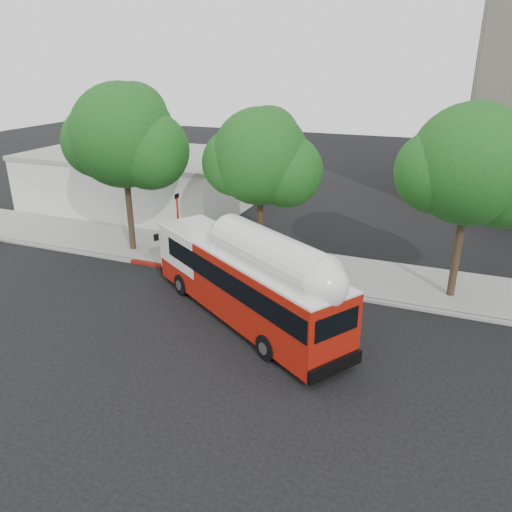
{
  "coord_description": "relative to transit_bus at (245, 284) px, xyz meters",
  "views": [
    {
      "loc": [
        8.25,
        -17.95,
        10.79
      ],
      "look_at": [
        -0.04,
        3.0,
        1.87
      ],
      "focal_mm": 35.0,
      "sensor_mm": 36.0,
      "label": 1
    }
  ],
  "objects": [
    {
      "name": "red_curb_segment",
      "position": [
        -3.56,
        3.72,
        -1.63
      ],
      "size": [
        10.0,
        0.32,
        0.16
      ],
      "primitive_type": "cube",
      "color": "maroon",
      "rests_on": "ground"
    },
    {
      "name": "curb_strip",
      "position": [
        -0.56,
        3.72,
        -1.63
      ],
      "size": [
        60.0,
        0.3,
        0.15
      ],
      "primitive_type": "cube",
      "color": "gray",
      "rests_on": "ground"
    },
    {
      "name": "street_tree_left",
      "position": [
        -9.09,
        5.38,
        4.89
      ],
      "size": [
        6.67,
        5.8,
        9.74
      ],
      "color": "#2D2116",
      "rests_on": "ground"
    },
    {
      "name": "transit_bus",
      "position": [
        0.0,
        0.0,
        0.0
      ],
      "size": [
        11.52,
        8.54,
        3.66
      ],
      "rotation": [
        0.0,
        0.0,
        -0.58
      ],
      "color": "#A0160B",
      "rests_on": "ground"
    },
    {
      "name": "ground",
      "position": [
        -0.56,
        -0.18,
        -1.71
      ],
      "size": [
        120.0,
        120.0,
        0.0
      ],
      "primitive_type": "plane",
      "color": "black",
      "rests_on": "ground"
    },
    {
      "name": "street_tree_right",
      "position": [
        8.88,
        5.68,
        4.55
      ],
      "size": [
        6.21,
        5.4,
        9.18
      ],
      "color": "#2D2116",
      "rests_on": "ground"
    },
    {
      "name": "sidewalk",
      "position": [
        -0.56,
        6.32,
        -1.63
      ],
      "size": [
        60.0,
        5.0,
        0.15
      ],
      "primitive_type": "cube",
      "color": "gray",
      "rests_on": "ground"
    },
    {
      "name": "low_commercial_bldg",
      "position": [
        -14.56,
        13.82,
        0.44
      ],
      "size": [
        16.2,
        10.2,
        4.25
      ],
      "color": "silver",
      "rests_on": "ground"
    },
    {
      "name": "street_tree_mid",
      "position": [
        -1.16,
        5.88,
        4.2
      ],
      "size": [
        5.75,
        5.0,
        8.62
      ],
      "color": "#2D2116",
      "rests_on": "ground"
    },
    {
      "name": "signal_pole",
      "position": [
        -5.62,
        4.14,
        0.44
      ],
      "size": [
        0.12,
        0.4,
        4.18
      ],
      "color": "red",
      "rests_on": "ground"
    }
  ]
}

